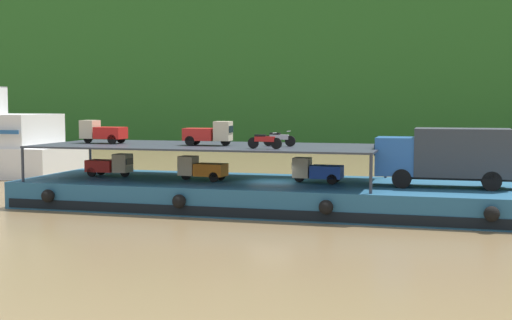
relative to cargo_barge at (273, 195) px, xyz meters
The scene contains 12 objects.
ground_plane 0.75m from the cargo_barge, 90.00° to the left, with size 400.00×400.00×0.00m, color olive.
hillside_far_bank 73.03m from the cargo_barge, 90.00° to the left, with size 140.90×32.72×34.20m.
cargo_barge is the anchor object (origin of this frame).
covered_lorry 9.73m from the cargo_barge, ahead, with size 7.88×2.37×3.10m.
cargo_rack 4.65m from the cargo_barge, behind, with size 19.60×7.81×2.00m.
mini_truck_lower_stern 10.23m from the cargo_barge, behind, with size 2.78×1.28×1.38m.
mini_truck_lower_aft 4.33m from the cargo_barge, behind, with size 2.79×1.30×1.38m.
mini_truck_lower_mid 2.89m from the cargo_barge, ahead, with size 2.77×1.25×1.38m.
mini_truck_upper_stern 11.11m from the cargo_barge, behind, with size 2.78×1.27×1.38m.
mini_truck_upper_mid 5.04m from the cargo_barge, behind, with size 2.79×1.28×1.38m.
motorcycle_upper_port 3.94m from the cargo_barge, 86.49° to the right, with size 1.90×0.55×0.87m.
motorcycle_upper_centre 3.20m from the cargo_barge, ahead, with size 1.90×0.55×0.87m.
Camera 1 is at (9.78, -38.22, 5.93)m, focal length 49.53 mm.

